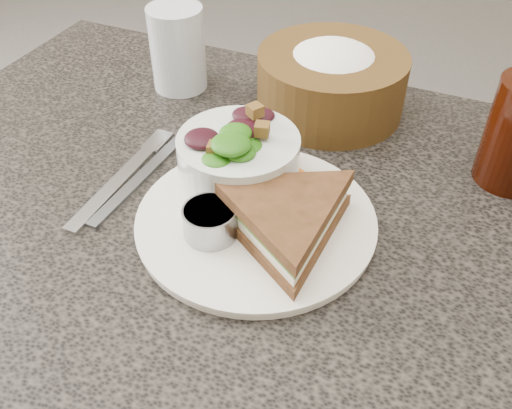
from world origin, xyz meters
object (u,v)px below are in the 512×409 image
Objects in this scene: sandwich at (285,218)px; water_glass at (178,48)px; dressing_ramekin at (210,222)px; salad_bowl at (239,152)px; dinner_plate at (256,221)px; bread_basket at (332,73)px; dining_table at (257,392)px.

sandwich is 0.36m from water_glass.
sandwich is 3.16× the size of dressing_ramekin.
salad_bowl is 2.44× the size of dressing_ramekin.
salad_bowl is (-0.04, 0.05, 0.05)m from dinner_plate.
bread_basket is (-0.04, 0.27, 0.02)m from sandwich.
salad_bowl is 0.10m from dressing_ramekin.
water_glass is at bearing 135.27° from dining_table.
salad_bowl reaches higher than dressing_ramekin.
dining_table is 0.41m from sandwich.
dinner_plate is at bearing -89.69° from bread_basket.
sandwich is (0.04, -0.01, 0.03)m from dinner_plate.
bread_basket reaches higher than salad_bowl.
water_glass reaches higher than bread_basket.
bread_basket is at bearing 6.38° from water_glass.
sandwich is (0.04, -0.03, 0.41)m from dining_table.
salad_bowl is at bearing -45.18° from water_glass.
dressing_ramekin is at bearing -96.08° from bread_basket.
dining_table is at bearing -91.15° from bread_basket.
water_glass is at bearing 134.82° from salad_bowl.
dinner_plate is at bearing -46.15° from water_glass.
sandwich is at bearing -38.53° from salad_bowl.
salad_bowl is 0.21m from bread_basket.
salad_bowl is at bearing 130.25° from dinner_plate.
dressing_ramekin reaches higher than dinner_plate.
dinner_plate is at bearing 51.44° from dressing_ramekin.
water_glass is at bearing 169.67° from sandwich.
sandwich reaches higher than dressing_ramekin.
salad_bowl is at bearing 96.68° from dressing_ramekin.
dining_table is 0.53m from water_glass.
dining_table is 0.41m from dressing_ramekin.
water_glass is (-0.26, 0.25, 0.02)m from sandwich.
dining_table is 5.57× the size of sandwich.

